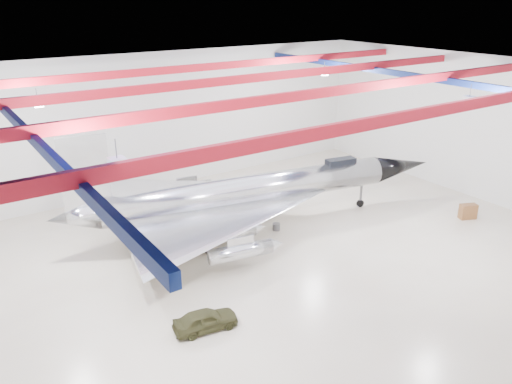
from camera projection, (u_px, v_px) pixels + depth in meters
floor at (258, 259)px, 30.43m from camera, size 40.00×40.00×0.00m
wall_back at (153, 123)px, 39.96m from camera, size 40.00×0.00×40.00m
wall_right at (469, 126)px, 38.90m from camera, size 0.00×30.00×30.00m
ceiling at (259, 76)px, 26.41m from camera, size 40.00×40.00×0.00m
ceiling_structure at (259, 89)px, 26.65m from camera, size 39.50×29.50×1.08m
jet_aircraft at (251, 194)px, 33.77m from camera, size 27.79×18.68×7.63m
jeep at (206, 320)px, 23.85m from camera, size 3.28×1.74×1.06m
desk at (468, 211)px, 35.82m from camera, size 1.32×1.02×1.09m
toolbox_red at (159, 236)px, 32.98m from camera, size 0.56×0.49×0.34m
engine_drum at (276, 227)px, 34.17m from camera, size 0.53×0.53×0.47m
parts_bin at (206, 205)px, 37.83m from camera, size 0.76×0.67×0.45m
crate_small at (151, 244)px, 32.04m from camera, size 0.37×0.31×0.25m
tool_chest at (271, 204)px, 38.05m from camera, size 0.50×0.50×0.37m
oil_barrel at (230, 217)px, 35.81m from camera, size 0.62×0.57×0.36m
spares_box at (171, 202)px, 38.31m from camera, size 0.55×0.55×0.38m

